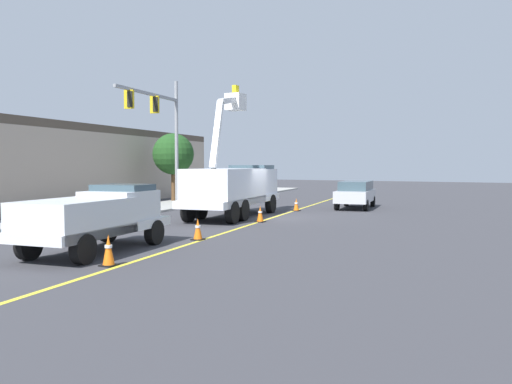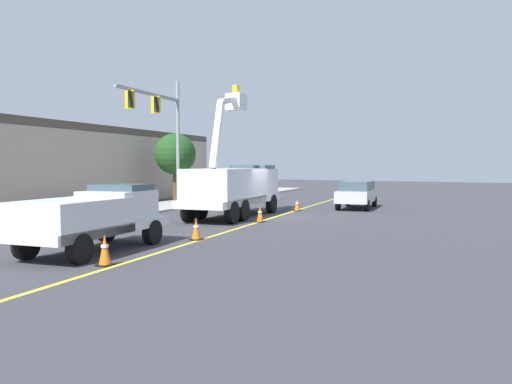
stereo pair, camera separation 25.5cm
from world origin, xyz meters
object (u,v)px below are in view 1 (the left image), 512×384
traffic_cone_leading (109,250)px  traffic_cone_mid_front (198,229)px  passing_minivan (356,193)px  traffic_cone_trailing (296,205)px  utility_bucket_truck (234,186)px  traffic_signal_mast (161,122)px  service_pickup_truck (96,216)px  traffic_cone_mid_rear (260,214)px

traffic_cone_leading → traffic_cone_mid_front: 5.09m
passing_minivan → traffic_cone_trailing: bearing=141.7°
traffic_cone_leading → traffic_cone_mid_front: bearing=5.0°
utility_bucket_truck → traffic_signal_mast: traffic_signal_mast is taller
utility_bucket_truck → traffic_cone_leading: size_ratio=9.81×
utility_bucket_truck → service_pickup_truck: bearing=-173.3°
traffic_cone_mid_front → traffic_cone_leading: bearing=-175.0°
service_pickup_truck → utility_bucket_truck: bearing=6.7°
traffic_cone_mid_front → traffic_cone_mid_rear: (6.13, 0.48, -0.00)m
traffic_cone_mid_front → traffic_cone_mid_rear: traffic_cone_mid_front is taller
traffic_cone_leading → traffic_cone_mid_rear: (11.20, 0.92, -0.04)m
traffic_cone_mid_rear → traffic_signal_mast: 9.97m
service_pickup_truck → traffic_cone_mid_front: (3.53, -1.47, -0.73)m
traffic_cone_trailing → passing_minivan: bearing=-38.3°
traffic_cone_leading → traffic_cone_mid_rear: 11.24m
traffic_cone_trailing → traffic_signal_mast: traffic_signal_mast is taller
utility_bucket_truck → traffic_cone_mid_rear: size_ratio=10.84×
service_pickup_truck → traffic_cone_mid_rear: 9.74m
utility_bucket_truck → traffic_cone_mid_front: utility_bucket_truck is taller
passing_minivan → traffic_signal_mast: (-6.29, 10.08, 4.26)m
service_pickup_truck → traffic_cone_mid_rear: bearing=-5.9°
traffic_cone_leading → passing_minivan: bearing=-2.9°
traffic_cone_mid_rear → traffic_cone_trailing: traffic_cone_mid_rear is taller
service_pickup_truck → passing_minivan: service_pickup_truck is taller
service_pickup_truck → traffic_signal_mast: (12.87, 7.11, 4.11)m
passing_minivan → traffic_cone_mid_front: 15.71m
service_pickup_truck → traffic_signal_mast: bearing=28.9°
traffic_cone_mid_front → traffic_cone_trailing: bearing=5.3°
traffic_signal_mast → traffic_cone_mid_rear: bearing=-111.6°
passing_minivan → traffic_signal_mast: size_ratio=0.63×
service_pickup_truck → traffic_signal_mast: 15.27m
passing_minivan → traffic_cone_mid_front: bearing=174.5°
utility_bucket_truck → traffic_signal_mast: size_ratio=1.06×
utility_bucket_truck → traffic_signal_mast: bearing=74.8°
traffic_cone_leading → traffic_cone_trailing: traffic_cone_leading is taller
passing_minivan → traffic_cone_mid_rear: (-9.50, 1.98, -0.59)m
traffic_signal_mast → service_pickup_truck: bearing=-151.1°
traffic_cone_trailing → service_pickup_truck: bearing=178.8°
utility_bucket_truck → traffic_cone_trailing: size_ratio=11.45×
traffic_cone_mid_front → traffic_cone_trailing: size_ratio=1.06×
service_pickup_truck → passing_minivan: bearing=-8.8°
passing_minivan → traffic_cone_mid_front: passing_minivan is taller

